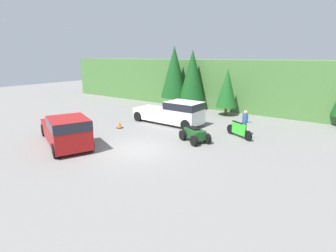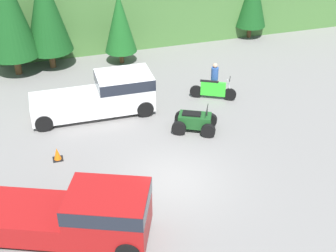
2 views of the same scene
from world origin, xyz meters
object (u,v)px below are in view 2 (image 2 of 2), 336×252
(pickup_truck_red, at_px, (80,213))
(quad_atv, at_px, (195,121))
(traffic_cone, at_px, (57,154))
(pickup_truck_second, at_px, (105,94))
(rider_person, at_px, (214,78))
(dirt_bike, at_px, (213,90))

(pickup_truck_red, xyz_separation_m, quad_atv, (5.80, 5.08, -0.52))
(quad_atv, relative_size, traffic_cone, 4.10)
(pickup_truck_second, bearing_deg, pickup_truck_red, -105.12)
(pickup_truck_red, relative_size, pickup_truck_second, 1.05)
(quad_atv, xyz_separation_m, rider_person, (2.11, 2.92, 0.49))
(dirt_bike, distance_m, quad_atv, 3.16)
(pickup_truck_red, xyz_separation_m, dirt_bike, (7.71, 7.59, -0.48))
(pickup_truck_second, xyz_separation_m, quad_atv, (3.48, -2.83, -0.52))
(dirt_bike, height_order, rider_person, rider_person)
(pickup_truck_second, relative_size, dirt_bike, 2.72)
(pickup_truck_red, bearing_deg, pickup_truck_second, 96.67)
(rider_person, bearing_deg, dirt_bike, -107.75)
(pickup_truck_red, height_order, traffic_cone, pickup_truck_red)
(traffic_cone, bearing_deg, quad_atv, 4.12)
(dirt_bike, xyz_separation_m, traffic_cone, (-8.04, -2.96, -0.25))
(rider_person, bearing_deg, quad_atv, -115.80)
(quad_atv, distance_m, traffic_cone, 6.16)
(quad_atv, bearing_deg, pickup_truck_red, -112.10)
(pickup_truck_second, relative_size, rider_person, 3.27)
(rider_person, distance_m, traffic_cone, 8.94)
(pickup_truck_second, height_order, dirt_bike, pickup_truck_second)
(dirt_bike, height_order, traffic_cone, dirt_bike)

